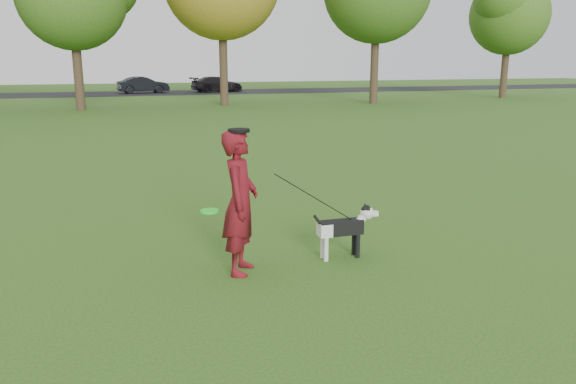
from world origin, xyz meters
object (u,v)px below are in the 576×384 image
object	(u,v)px
man	(240,203)
car_mid	(143,85)
dog	(346,226)
car_right	(217,84)

from	to	relation	value
man	car_mid	world-z (taller)	man
dog	car_right	bearing A→B (deg)	82.12
man	car_right	world-z (taller)	man
car_mid	car_right	size ratio (longest dim) A/B	0.91
man	car_mid	bearing A→B (deg)	21.97
dog	car_right	distance (m)	40.36
car_mid	car_right	world-z (taller)	car_mid
man	car_mid	xyz separation A→B (m)	(1.07, 40.08, -0.25)
man	car_right	distance (m)	40.69
man	car_mid	size ratio (longest dim) A/B	0.47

